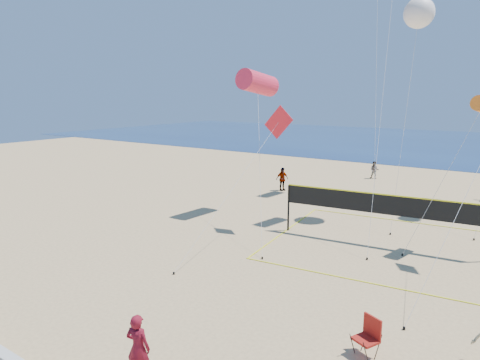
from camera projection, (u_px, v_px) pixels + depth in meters
The scene contains 8 objects.
woman at pixel (138, 348), 10.78m from camera, with size 0.66×0.43×1.81m, color maroon.
far_person_0 at pixel (282, 179), 32.45m from camera, with size 1.04×0.43×1.78m, color gray.
far_person_3 at pixel (374, 170), 37.06m from camera, with size 0.74×0.57×1.51m, color gray.
camp_chair at pixel (369, 334), 11.87m from camera, with size 0.79×0.90×1.26m.
volleyball_net at pixel (379, 210), 20.53m from camera, with size 10.46×10.33×2.55m.
kite_0 at pixel (258, 83), 24.99m from camera, with size 5.01×7.91×8.65m.
kite_3 at pixel (275, 128), 21.72m from camera, with size 1.78×7.63×6.67m.
kite_6 at pixel (419, 13), 22.96m from camera, with size 1.98×4.48×12.29m.
Camera 1 is at (5.28, -7.80, 7.17)m, focal length 32.00 mm.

